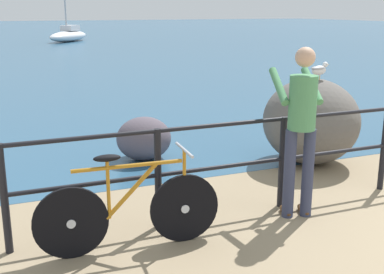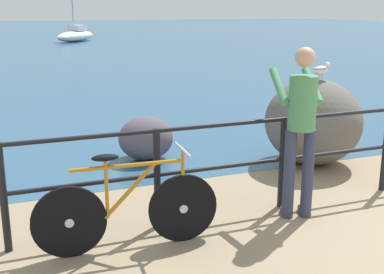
% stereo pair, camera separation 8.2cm
% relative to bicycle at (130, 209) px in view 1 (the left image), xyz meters
% --- Properties ---
extents(ground_plane, '(120.00, 120.00, 0.10)m').
position_rel_bicycle_xyz_m(ground_plane, '(3.95, 18.44, -0.44)').
color(ground_plane, '#937F60').
extents(sea_surface, '(120.00, 90.00, 0.01)m').
position_rel_bicycle_xyz_m(sea_surface, '(3.95, 46.53, -0.39)').
color(sea_surface, '#2D5675').
rests_on(sea_surface, ground_plane).
extents(bicycle, '(1.70, 0.48, 0.92)m').
position_rel_bicycle_xyz_m(bicycle, '(0.00, 0.00, 0.00)').
color(bicycle, black).
rests_on(bicycle, ground_plane).
extents(person_at_railing, '(0.55, 0.68, 1.78)m').
position_rel_bicycle_xyz_m(person_at_railing, '(1.83, 0.07, 0.60)').
color(person_at_railing, '#333851').
rests_on(person_at_railing, ground_plane).
extents(breakwater_boulder_main, '(1.34, 1.37, 1.21)m').
position_rel_bicycle_xyz_m(breakwater_boulder_main, '(3.06, 1.58, 0.21)').
color(breakwater_boulder_main, '#605B56').
rests_on(breakwater_boulder_main, ground).
extents(breakwater_boulder_left, '(0.80, 0.73, 0.63)m').
position_rel_bicycle_xyz_m(breakwater_boulder_left, '(0.92, 2.61, -0.07)').
color(breakwater_boulder_left, '#564D57').
rests_on(breakwater_boulder_left, ground).
extents(seagull, '(0.34, 0.17, 0.23)m').
position_rel_bicycle_xyz_m(seagull, '(3.08, 1.49, 0.96)').
color(seagull, gold).
rests_on(seagull, breakwater_boulder_main).
extents(sailboat, '(3.65, 4.32, 4.90)m').
position_rel_bicycle_xyz_m(sailboat, '(3.96, 29.94, 0.03)').
color(sailboat, white).
rests_on(sailboat, sea_surface).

